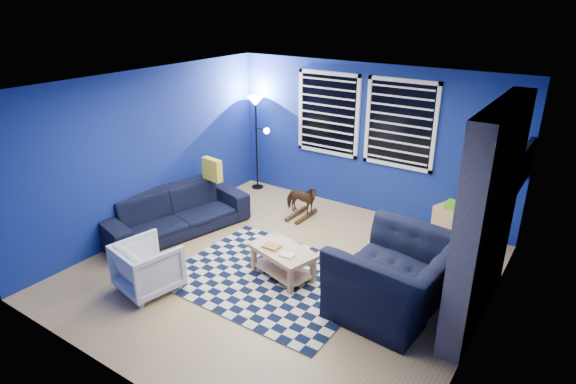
% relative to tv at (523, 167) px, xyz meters
% --- Properties ---
extents(floor, '(5.00, 5.00, 0.00)m').
position_rel_tv_xyz_m(floor, '(-2.45, -2.00, -1.40)').
color(floor, tan).
rests_on(floor, ground).
extents(ceiling, '(5.00, 5.00, 0.00)m').
position_rel_tv_xyz_m(ceiling, '(-2.45, -2.00, 1.10)').
color(ceiling, white).
rests_on(ceiling, wall_back).
extents(wall_back, '(5.00, 0.00, 5.00)m').
position_rel_tv_xyz_m(wall_back, '(-2.45, 0.50, -0.15)').
color(wall_back, navy).
rests_on(wall_back, floor).
extents(wall_left, '(0.00, 5.00, 5.00)m').
position_rel_tv_xyz_m(wall_left, '(-4.95, -2.00, -0.15)').
color(wall_left, navy).
rests_on(wall_left, floor).
extents(wall_right, '(0.00, 5.00, 5.00)m').
position_rel_tv_xyz_m(wall_right, '(0.05, -2.00, -0.15)').
color(wall_right, navy).
rests_on(wall_right, floor).
extents(fireplace, '(0.65, 2.00, 2.50)m').
position_rel_tv_xyz_m(fireplace, '(-0.09, -1.50, -0.20)').
color(fireplace, gray).
rests_on(fireplace, floor).
extents(window_left, '(1.17, 0.06, 1.42)m').
position_rel_tv_xyz_m(window_left, '(-3.20, 0.46, 0.20)').
color(window_left, black).
rests_on(window_left, wall_back).
extents(window_right, '(1.17, 0.06, 1.42)m').
position_rel_tv_xyz_m(window_right, '(-1.90, 0.46, 0.20)').
color(window_right, black).
rests_on(window_right, wall_back).
extents(tv, '(0.07, 1.00, 0.58)m').
position_rel_tv_xyz_m(tv, '(0.00, 0.00, 0.00)').
color(tv, black).
rests_on(tv, wall_right).
extents(rug, '(2.52, 2.03, 0.02)m').
position_rel_tv_xyz_m(rug, '(-2.47, -2.23, -1.39)').
color(rug, black).
rests_on(rug, floor).
extents(sofa, '(2.45, 1.45, 0.67)m').
position_rel_tv_xyz_m(sofa, '(-4.53, -1.97, -1.07)').
color(sofa, black).
rests_on(sofa, floor).
extents(armchair_big, '(1.49, 1.33, 0.91)m').
position_rel_tv_xyz_m(armchair_big, '(-0.87, -1.99, -0.94)').
color(armchair_big, black).
rests_on(armchair_big, floor).
extents(armchair_bent, '(0.82, 0.84, 0.65)m').
position_rel_tv_xyz_m(armchair_bent, '(-3.61, -3.30, -1.08)').
color(armchair_bent, gray).
rests_on(armchair_bent, floor).
extents(rocking_horse, '(0.35, 0.62, 0.50)m').
position_rel_tv_xyz_m(rocking_horse, '(-3.17, -0.41, -1.08)').
color(rocking_horse, '#472717').
rests_on(rocking_horse, floor).
extents(coffee_table, '(0.98, 0.72, 0.44)m').
position_rel_tv_xyz_m(coffee_table, '(-2.37, -2.13, -1.09)').
color(coffee_table, tan).
rests_on(coffee_table, rug).
extents(cabinet, '(0.69, 0.58, 0.59)m').
position_rel_tv_xyz_m(cabinet, '(-0.80, 0.25, -1.14)').
color(cabinet, tan).
rests_on(cabinet, floor).
extents(floor_lamp, '(0.48, 0.30, 1.78)m').
position_rel_tv_xyz_m(floor_lamp, '(-4.58, 0.25, 0.06)').
color(floor_lamp, black).
rests_on(floor_lamp, floor).
extents(throw_pillow, '(0.40, 0.17, 0.37)m').
position_rel_tv_xyz_m(throw_pillow, '(-4.38, -1.22, -0.55)').
color(throw_pillow, gold).
rests_on(throw_pillow, sofa).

